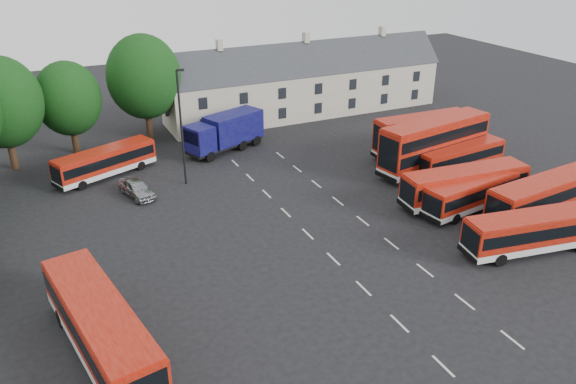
# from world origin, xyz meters

# --- Properties ---
(ground) EXTENTS (140.00, 140.00, 0.00)m
(ground) POSITION_xyz_m (0.00, 0.00, 0.00)
(ground) COLOR black
(ground) RESTS_ON ground
(lane_markings) EXTENTS (5.15, 33.80, 0.01)m
(lane_markings) POSITION_xyz_m (2.50, 2.00, 0.01)
(lane_markings) COLOR beige
(lane_markings) RESTS_ON ground
(terrace_houses) EXTENTS (35.70, 7.13, 10.06)m
(terrace_houses) POSITION_xyz_m (14.00, 30.00, 3.86)
(terrace_houses) COLOR beige
(terrace_houses) RESTS_ON ground
(bus_row_a) EXTENTS (10.89, 4.12, 3.01)m
(bus_row_a) POSITION_xyz_m (13.61, -7.25, 1.81)
(bus_row_a) COLOR silver
(bus_row_a) RESTS_ON ground
(bus_row_b) EXTENTS (11.54, 3.68, 3.21)m
(bus_row_b) POSITION_xyz_m (18.83, -3.43, 1.93)
(bus_row_b) COLOR silver
(bus_row_b) RESTS_ON ground
(bus_row_c) EXTENTS (10.17, 3.66, 2.81)m
(bus_row_c) POSITION_xyz_m (14.41, -0.11, 1.69)
(bus_row_c) COLOR silver
(bus_row_c) RESTS_ON ground
(bus_row_d) EXTENTS (11.39, 3.54, 3.17)m
(bus_row_d) POSITION_xyz_m (14.44, 1.09, 1.91)
(bus_row_d) COLOR silver
(bus_row_d) RESTS_ON ground
(bus_row_e) EXTENTS (10.05, 3.25, 2.79)m
(bus_row_e) POSITION_xyz_m (18.65, 6.51, 1.68)
(bus_row_e) COLOR silver
(bus_row_e) RESTS_ON ground
(bus_dd_south) EXTENTS (12.54, 4.73, 5.02)m
(bus_dd_south) POSITION_xyz_m (16.85, 8.24, 2.86)
(bus_dd_south) COLOR silver
(bus_dd_south) RESTS_ON ground
(bus_dd_north) EXTENTS (10.47, 2.72, 4.27)m
(bus_dd_north) POSITION_xyz_m (18.21, 11.85, 2.43)
(bus_dd_north) COLOR silver
(bus_dd_north) RESTS_ON ground
(bus_west) EXTENTS (4.85, 12.54, 3.46)m
(bus_west) POSITION_xyz_m (-16.36, -5.20, 2.08)
(bus_west) COLOR silver
(bus_west) RESTS_ON ground
(bus_north) EXTENTS (9.88, 5.72, 2.76)m
(bus_north) POSITION_xyz_m (-12.18, 20.07, 1.66)
(bus_north) COLOR silver
(bus_north) RESTS_ON ground
(box_truck) EXTENTS (9.19, 5.75, 3.85)m
(box_truck) POSITION_xyz_m (0.44, 21.74, 2.16)
(box_truck) COLOR black
(box_truck) RESTS_ON ground
(silver_car) EXTENTS (2.88, 4.77, 1.52)m
(silver_car) POSITION_xyz_m (-10.48, 14.49, 0.76)
(silver_car) COLOR #9A9CA1
(silver_car) RESTS_ON ground
(lamppost) EXTENTS (0.74, 0.45, 10.67)m
(lamppost) POSITION_xyz_m (-5.84, 15.23, 5.69)
(lamppost) COLOR black
(lamppost) RESTS_ON ground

